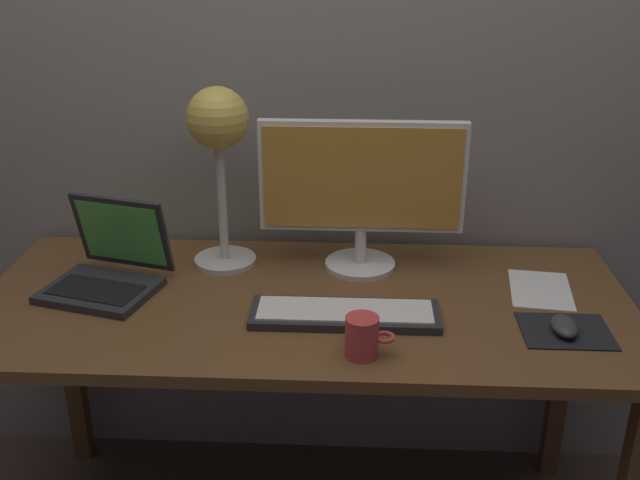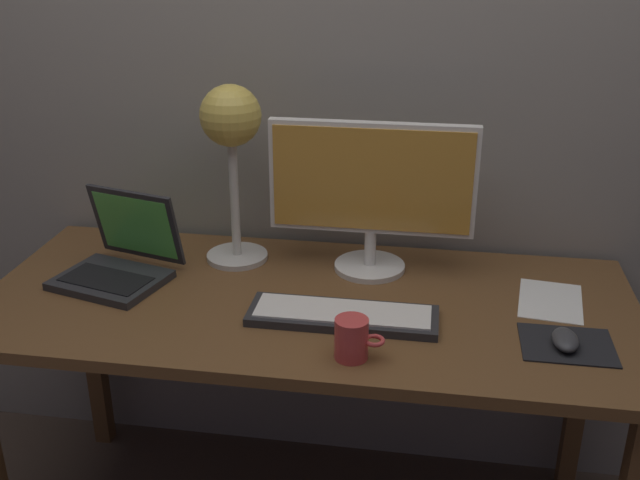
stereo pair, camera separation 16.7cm
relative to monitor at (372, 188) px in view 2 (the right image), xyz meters
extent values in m
cube|color=gray|center=(-0.14, 0.21, 0.33)|extent=(4.80, 0.06, 2.60)
cube|color=brown|center=(-0.14, -0.19, -0.24)|extent=(1.60, 0.70, 0.03)
cube|color=brown|center=(-0.88, 0.10, -0.61)|extent=(0.05, 0.05, 0.71)
cube|color=brown|center=(0.60, 0.10, -0.61)|extent=(0.05, 0.05, 0.71)
cylinder|color=silver|center=(0.00, 0.00, -0.22)|extent=(0.19, 0.19, 0.01)
cylinder|color=silver|center=(0.00, 0.00, -0.17)|extent=(0.03, 0.03, 0.10)
cube|color=silver|center=(0.00, 0.00, 0.03)|extent=(0.53, 0.03, 0.29)
cube|color=gold|center=(0.00, -0.02, 0.03)|extent=(0.50, 0.00, 0.26)
cube|color=#28282B|center=(-0.03, -0.28, -0.22)|extent=(0.44, 0.14, 0.02)
cube|color=silver|center=(-0.03, -0.28, -0.21)|extent=(0.40, 0.11, 0.01)
cube|color=#28282B|center=(-0.64, -0.19, -0.22)|extent=(0.31, 0.26, 0.02)
cube|color=black|center=(-0.65, -0.21, -0.21)|extent=(0.24, 0.17, 0.00)
cube|color=#28282B|center=(-0.61, -0.07, -0.11)|extent=(0.27, 0.12, 0.20)
cube|color=#59C64C|center=(-0.61, -0.07, -0.11)|extent=(0.23, 0.11, 0.17)
cylinder|color=beige|center=(-0.36, 0.01, -0.22)|extent=(0.17, 0.17, 0.01)
cylinder|color=silver|center=(-0.36, 0.01, -0.04)|extent=(0.02, 0.02, 0.35)
sphere|color=gold|center=(-0.36, 0.01, 0.17)|extent=(0.16, 0.16, 0.16)
sphere|color=#FFEAB2|center=(-0.36, 0.00, 0.13)|extent=(0.06, 0.06, 0.06)
cube|color=black|center=(0.46, -0.32, -0.23)|extent=(0.20, 0.16, 0.00)
ellipsoid|color=#38383A|center=(0.46, -0.33, -0.21)|extent=(0.06, 0.10, 0.03)
cylinder|color=#CC3F3F|center=(0.00, -0.44, -0.18)|extent=(0.07, 0.07, 0.09)
torus|color=#CC3F3F|center=(0.05, -0.44, -0.18)|extent=(0.05, 0.05, 0.01)
cube|color=white|center=(0.45, -0.11, -0.23)|extent=(0.17, 0.23, 0.00)
camera|label=1|loc=(-0.02, -1.79, 0.62)|focal=41.60mm
camera|label=2|loc=(0.15, -1.78, 0.62)|focal=41.60mm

